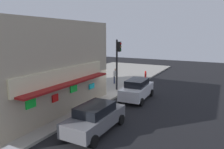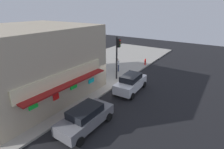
{
  "view_description": "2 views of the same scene",
  "coord_description": "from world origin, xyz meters",
  "px_view_note": "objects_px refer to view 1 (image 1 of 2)",
  "views": [
    {
      "loc": [
        -16.63,
        -8.19,
        5.56
      ],
      "look_at": [
        0.13,
        0.71,
        1.99
      ],
      "focal_mm": 34.2,
      "sensor_mm": 36.0,
      "label": 1
    },
    {
      "loc": [
        -14.25,
        -9.15,
        8.04
      ],
      "look_at": [
        -0.49,
        0.16,
        1.59
      ],
      "focal_mm": 27.78,
      "sensor_mm": 36.0,
      "label": 2
    }
  ],
  "objects_px": {
    "parked_car_white": "(137,89)",
    "fire_hydrant": "(145,75)",
    "trash_can": "(81,97)",
    "parked_car_grey": "(95,118)",
    "pedestrian": "(115,75)",
    "traffic_light": "(118,58)"
  },
  "relations": [
    {
      "from": "parked_car_grey",
      "to": "parked_car_white",
      "type": "height_order",
      "value": "parked_car_white"
    },
    {
      "from": "parked_car_white",
      "to": "fire_hydrant",
      "type": "bearing_deg",
      "value": 14.35
    },
    {
      "from": "trash_can",
      "to": "parked_car_white",
      "type": "distance_m",
      "value": 4.83
    },
    {
      "from": "fire_hydrant",
      "to": "parked_car_grey",
      "type": "xyz_separation_m",
      "value": [
        -15.44,
        -2.33,
        0.23
      ]
    },
    {
      "from": "fire_hydrant",
      "to": "pedestrian",
      "type": "bearing_deg",
      "value": 157.46
    },
    {
      "from": "traffic_light",
      "to": "fire_hydrant",
      "type": "bearing_deg",
      "value": -4.32
    },
    {
      "from": "traffic_light",
      "to": "fire_hydrant",
      "type": "distance_m",
      "value": 7.36
    },
    {
      "from": "trash_can",
      "to": "fire_hydrant",
      "type": "bearing_deg",
      "value": -7.21
    },
    {
      "from": "fire_hydrant",
      "to": "parked_car_white",
      "type": "relative_size",
      "value": 0.2
    },
    {
      "from": "traffic_light",
      "to": "pedestrian",
      "type": "distance_m",
      "value": 3.44
    },
    {
      "from": "fire_hydrant",
      "to": "traffic_light",
      "type": "bearing_deg",
      "value": 175.68
    },
    {
      "from": "traffic_light",
      "to": "pedestrian",
      "type": "relative_size",
      "value": 2.89
    },
    {
      "from": "parked_car_white",
      "to": "parked_car_grey",
      "type": "bearing_deg",
      "value": -178.71
    },
    {
      "from": "traffic_light",
      "to": "pedestrian",
      "type": "bearing_deg",
      "value": 31.96
    },
    {
      "from": "trash_can",
      "to": "parked_car_grey",
      "type": "relative_size",
      "value": 0.19
    },
    {
      "from": "pedestrian",
      "to": "traffic_light",
      "type": "bearing_deg",
      "value": -148.04
    },
    {
      "from": "traffic_light",
      "to": "fire_hydrant",
      "type": "relative_size",
      "value": 5.43
    },
    {
      "from": "parked_car_grey",
      "to": "parked_car_white",
      "type": "bearing_deg",
      "value": 1.29
    },
    {
      "from": "trash_can",
      "to": "parked_car_white",
      "type": "xyz_separation_m",
      "value": [
        3.16,
        -3.64,
        0.32
      ]
    },
    {
      "from": "trash_can",
      "to": "parked_car_grey",
      "type": "height_order",
      "value": "parked_car_grey"
    },
    {
      "from": "trash_can",
      "to": "traffic_light",
      "type": "bearing_deg",
      "value": -11.24
    },
    {
      "from": "traffic_light",
      "to": "trash_can",
      "type": "relative_size",
      "value": 5.97
    }
  ]
}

